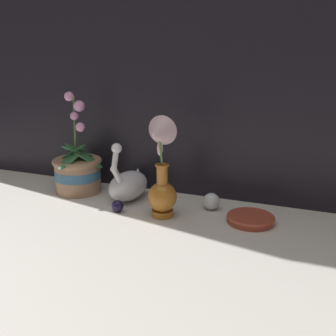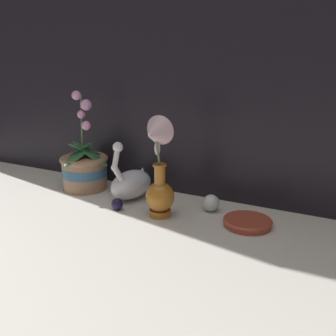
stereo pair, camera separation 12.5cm
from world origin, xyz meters
name	(u,v)px [view 1 (the left image)]	position (x,y,z in m)	size (l,w,h in m)	color
ground_plane	(140,221)	(0.00, 0.00, 0.00)	(2.80, 2.80, 0.00)	beige
window_backdrop	(175,17)	(0.00, 0.29, 0.60)	(2.80, 0.03, 1.20)	black
orchid_potted_plant	(78,170)	(-0.32, 0.16, 0.08)	(0.21, 0.23, 0.36)	#9E7556
swan_figurine	(128,184)	(-0.12, 0.16, 0.05)	(0.12, 0.21, 0.21)	white
blue_vase	(161,173)	(0.05, 0.05, 0.14)	(0.09, 0.11, 0.31)	#B26B23
glass_sphere	(211,201)	(0.17, 0.17, 0.03)	(0.05, 0.05, 0.05)	silver
amber_dish	(251,218)	(0.31, 0.11, 0.01)	(0.14, 0.14, 0.02)	#A8422D
glass_bauble	(118,206)	(-0.10, 0.04, 0.02)	(0.04, 0.04, 0.04)	#191433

